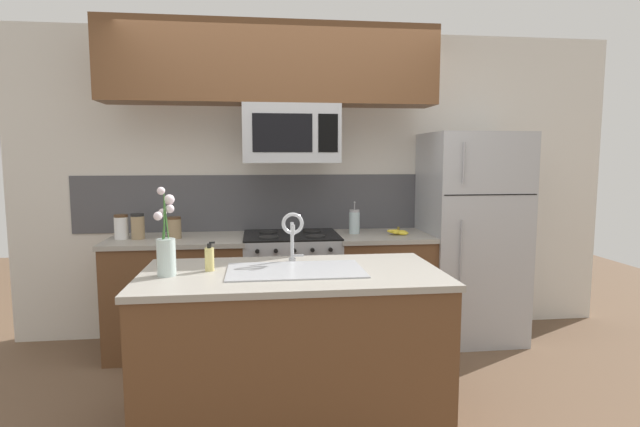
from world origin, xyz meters
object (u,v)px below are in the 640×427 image
storage_jar_tall (121,227)px  sink_faucet (293,230)px  flower_vase (166,250)px  storage_jar_medium (138,226)px  banana_bunch (398,232)px  storage_jar_short (174,228)px  french_press (354,222)px  microwave (291,134)px  refrigerator (470,236)px  stove_range (292,290)px  dish_soap_bottle (209,259)px

storage_jar_tall → sink_faucet: 1.64m
flower_vase → sink_faucet: bearing=19.2°
storage_jar_medium → banana_bunch: 2.07m
storage_jar_short → french_press: french_press is taller
microwave → french_press: bearing=8.7°
microwave → storage_jar_medium: microwave is taller
storage_jar_short → flower_vase: bearing=-82.8°
microwave → banana_bunch: microwave is taller
microwave → refrigerator: 1.74m
banana_bunch → french_press: bearing=160.5°
banana_bunch → flower_vase: 2.03m
stove_range → storage_jar_short: 1.06m
sink_faucet → microwave: bearing=86.6°
storage_jar_short → flower_vase: flower_vase is taller
storage_jar_medium → flower_vase: bearing=-71.0°
dish_soap_bottle → storage_jar_medium: bearing=119.0°
storage_jar_tall → flower_vase: bearing=-66.3°
microwave → french_press: 0.89m
microwave → storage_jar_short: (-0.91, 0.01, -0.73)m
storage_jar_short → french_press: size_ratio=0.63×
stove_range → dish_soap_bottle: bearing=-114.3°
storage_jar_tall → flower_vase: size_ratio=0.40×
refrigerator → storage_jar_tall: (-2.84, -0.01, 0.13)m
stove_range → sink_faucet: 1.22m
refrigerator → flower_vase: size_ratio=3.64×
dish_soap_bottle → sink_faucet: bearing=18.2°
refrigerator → dish_soap_bottle: size_ratio=10.55×
refrigerator → storage_jar_tall: size_ratio=9.18×
refrigerator → dish_soap_bottle: bearing=-149.6°
microwave → storage_jar_tall: (-1.32, 0.03, -0.72)m
banana_bunch → french_press: (-0.34, 0.12, 0.08)m
storage_jar_short → flower_vase: (0.16, -1.27, 0.06)m
stove_range → refrigerator: 1.58m
stove_range → dish_soap_bottle: 1.40m
storage_jar_tall → sink_faucet: sink_faucet is taller
dish_soap_bottle → flower_vase: flower_vase is taller
refrigerator → french_press: (-0.99, 0.04, 0.14)m
storage_jar_short → dish_soap_bottle: bearing=-72.2°
storage_jar_tall → dish_soap_bottle: bearing=-56.9°
banana_bunch → dish_soap_bottle: size_ratio=1.15×
dish_soap_bottle → stove_range: bearing=65.7°
stove_range → flower_vase: 1.59m
dish_soap_bottle → flower_vase: size_ratio=0.34×
sink_faucet → refrigerator: bearing=33.6°
banana_bunch → french_press: size_ratio=0.71×
storage_jar_tall → sink_faucet: (1.26, -1.04, 0.10)m
dish_soap_bottle → storage_jar_short: bearing=107.8°
storage_jar_medium → dish_soap_bottle: (0.65, -1.18, -0.03)m
stove_range → storage_jar_medium: storage_jar_medium is taller
storage_jar_tall → flower_vase: (0.56, -1.28, 0.04)m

